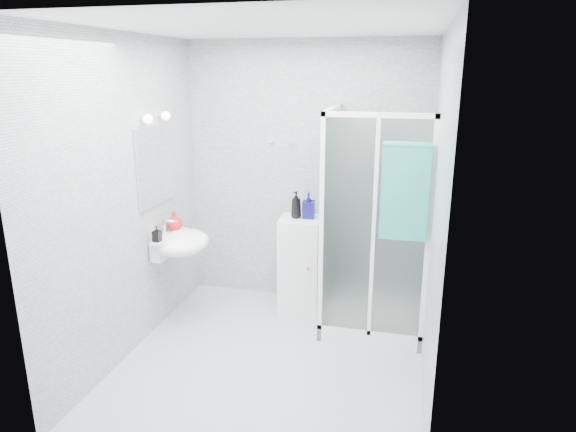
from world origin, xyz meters
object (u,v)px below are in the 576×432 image
(storage_cabinet, at_px, (300,264))
(hand_towel, at_px, (405,190))
(shower_enclosure, at_px, (365,282))
(shampoo_bottle_b, at_px, (309,205))
(soap_dispenser_black, at_px, (157,234))
(wall_basin, at_px, (180,243))
(shampoo_bottle_a, at_px, (296,205))
(soap_dispenser_orange, at_px, (174,221))

(storage_cabinet, relative_size, hand_towel, 1.21)
(shower_enclosure, distance_m, shampoo_bottle_b, 0.90)
(storage_cabinet, xyz_separation_m, soap_dispenser_black, (-1.12, -0.74, 0.46))
(wall_basin, xyz_separation_m, shampoo_bottle_a, (0.95, 0.57, 0.27))
(storage_cabinet, bearing_deg, shampoo_bottle_a, 151.53)
(shower_enclosure, distance_m, wall_basin, 1.72)
(shower_enclosure, height_order, shampoo_bottle_b, shower_enclosure)
(wall_basin, relative_size, shampoo_bottle_b, 2.26)
(hand_towel, distance_m, shampoo_bottle_a, 1.26)
(storage_cabinet, relative_size, shampoo_bottle_a, 3.62)
(hand_towel, height_order, soap_dispenser_black, hand_towel)
(shampoo_bottle_a, xyz_separation_m, shampoo_bottle_b, (0.12, 0.02, -0.01))
(shower_enclosure, height_order, hand_towel, shower_enclosure)
(shampoo_bottle_b, bearing_deg, storage_cabinet, -150.10)
(storage_cabinet, xyz_separation_m, shampoo_bottle_a, (-0.04, 0.02, 0.60))
(wall_basin, bearing_deg, shampoo_bottle_a, 31.13)
(wall_basin, xyz_separation_m, soap_dispenser_orange, (-0.12, 0.14, 0.16))
(shower_enclosure, height_order, soap_dispenser_black, shower_enclosure)
(wall_basin, xyz_separation_m, storage_cabinet, (0.99, 0.55, -0.33))
(shampoo_bottle_b, height_order, soap_dispenser_black, shampoo_bottle_b)
(shampoo_bottle_b, bearing_deg, shower_enclosure, -25.37)
(wall_basin, bearing_deg, hand_towel, -2.48)
(shampoo_bottle_a, height_order, soap_dispenser_orange, shampoo_bottle_a)
(wall_basin, xyz_separation_m, hand_towel, (1.96, -0.09, 0.63))
(storage_cabinet, bearing_deg, shower_enclosure, -24.28)
(wall_basin, relative_size, storage_cabinet, 0.60)
(hand_towel, height_order, shampoo_bottle_b, hand_towel)
(storage_cabinet, bearing_deg, hand_towel, -37.89)
(shower_enclosure, distance_m, soap_dispenser_black, 1.91)
(soap_dispenser_black, bearing_deg, storage_cabinet, 33.66)
(shampoo_bottle_b, height_order, soap_dispenser_orange, shampoo_bottle_b)
(shower_enclosure, height_order, wall_basin, shower_enclosure)
(hand_towel, xyz_separation_m, shampoo_bottle_a, (-1.02, 0.66, -0.35))
(hand_towel, relative_size, soap_dispenser_black, 5.50)
(shampoo_bottle_a, relative_size, soap_dispenser_black, 1.84)
(hand_towel, height_order, shampoo_bottle_a, hand_towel)
(storage_cabinet, height_order, shampoo_bottle_b, shampoo_bottle_b)
(hand_towel, relative_size, shampoo_bottle_a, 2.99)
(soap_dispenser_orange, bearing_deg, soap_dispenser_black, -91.27)
(shampoo_bottle_b, bearing_deg, shampoo_bottle_a, -169.01)
(wall_basin, height_order, soap_dispenser_orange, soap_dispenser_orange)
(soap_dispenser_orange, height_order, soap_dispenser_black, soap_dispenser_orange)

